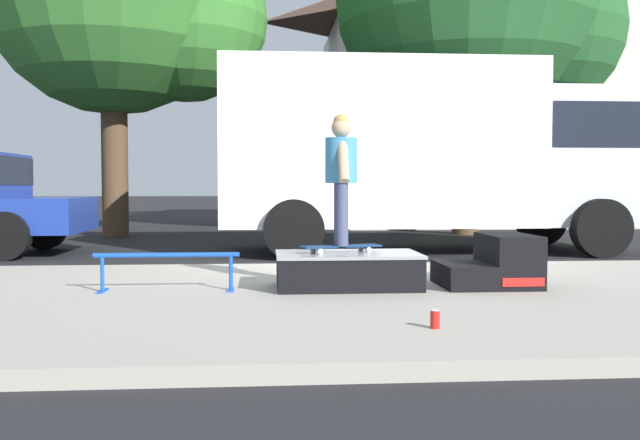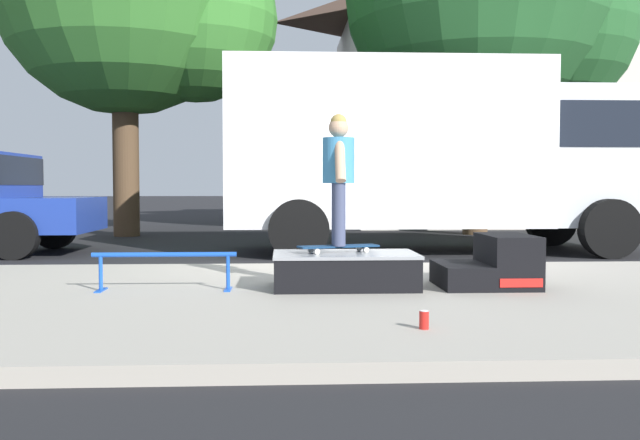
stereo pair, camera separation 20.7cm
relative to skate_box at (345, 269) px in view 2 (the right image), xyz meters
name	(u,v)px [view 2 (the right image)]	position (x,y,z in m)	size (l,w,h in m)	color
ground_plane	(344,268)	(0.22, 2.65, -0.30)	(140.00, 140.00, 0.00)	black
sidewalk_slab	(372,300)	(0.22, -0.35, -0.24)	(50.00, 5.00, 0.12)	#A8A093
skate_box	(345,269)	(0.00, 0.00, 0.00)	(1.37, 0.83, 0.33)	black
kicker_ramp	(493,265)	(1.43, 0.00, 0.03)	(0.90, 0.82, 0.50)	black
grind_rail	(165,262)	(-1.69, -0.09, 0.08)	(1.33, 0.28, 0.36)	blue
skateboard	(338,247)	(-0.06, 0.03, 0.21)	(0.80, 0.41, 0.07)	navy
skater_kid	(339,168)	(-0.06, 0.03, 0.96)	(0.30, 0.64, 1.25)	#3F4766
soda_can	(424,320)	(0.37, -1.97, -0.12)	(0.07, 0.07, 0.13)	red
box_truck	(441,149)	(2.00, 4.85, 1.40)	(6.91, 2.63, 3.05)	white
street_tree_main	(493,2)	(4.09, 9.03, 4.91)	(6.55, 5.95, 8.36)	brown
house_behind	(493,83)	(5.81, 14.67, 3.94)	(9.54, 8.23, 8.40)	beige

